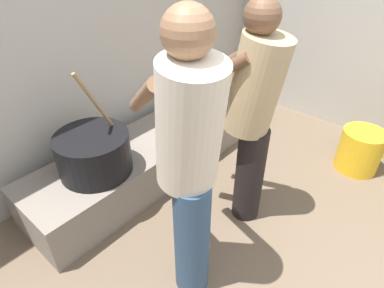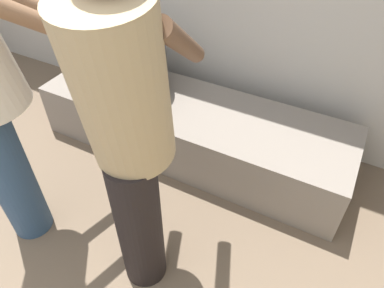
% 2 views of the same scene
% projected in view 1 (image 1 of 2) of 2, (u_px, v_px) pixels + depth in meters
% --- Properties ---
extents(block_enclosure_rear, '(5.15, 0.20, 2.27)m').
position_uv_depth(block_enclosure_rear, '(39.00, 46.00, 2.24)').
color(block_enclosure_rear, '#ADA8A0').
rests_on(block_enclosure_rear, ground_plane).
extents(hearth_ledge, '(2.01, 0.60, 0.36)m').
position_uv_depth(hearth_ledge, '(144.00, 160.00, 2.74)').
color(hearth_ledge, slate).
rests_on(hearth_ledge, ground_plane).
extents(cooking_pot_main, '(0.51, 0.51, 0.75)m').
position_uv_depth(cooking_pot_main, '(94.00, 153.00, 2.26)').
color(cooking_pot_main, black).
rests_on(cooking_pot_main, hearth_ledge).
extents(cook_in_cream_shirt, '(0.59, 0.74, 1.61)m').
position_uv_depth(cook_in_cream_shirt, '(189.00, 158.00, 1.53)').
color(cook_in_cream_shirt, navy).
rests_on(cook_in_cream_shirt, ground_plane).
extents(cook_in_tan_shirt, '(0.46, 0.70, 1.54)m').
position_uv_depth(cook_in_tan_shirt, '(252.00, 110.00, 2.02)').
color(cook_in_tan_shirt, black).
rests_on(cook_in_tan_shirt, ground_plane).
extents(bucket_yellow_plastic, '(0.36, 0.36, 0.38)m').
position_uv_depth(bucket_yellow_plastic, '(360.00, 150.00, 2.84)').
color(bucket_yellow_plastic, gold).
rests_on(bucket_yellow_plastic, ground_plane).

